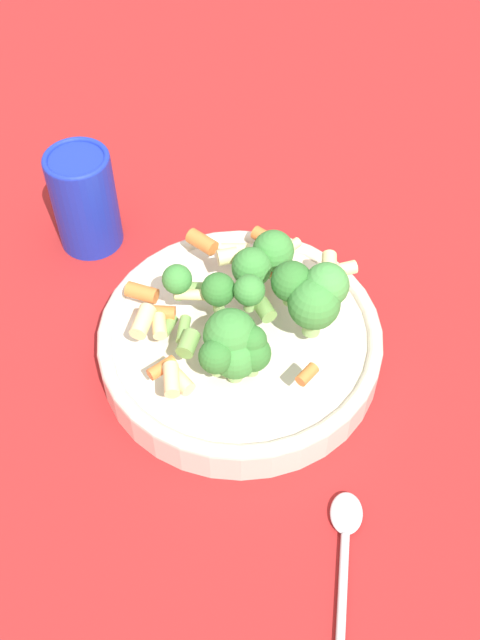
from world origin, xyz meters
TOP-DOWN VIEW (x-y plane):
  - ground_plane at (0.00, 0.00)m, footprint 3.00×3.00m
  - bowl at (0.00, 0.00)m, footprint 0.26×0.26m
  - pasta_salad at (0.01, 0.01)m, footprint 0.19×0.21m
  - cup at (-0.18, -0.12)m, footprint 0.07×0.07m
  - spoon at (0.21, 0.04)m, footprint 0.19×0.08m

SIDE VIEW (x-z plane):
  - ground_plane at x=0.00m, z-range 0.00..0.00m
  - spoon at x=0.21m, z-range 0.00..0.01m
  - bowl at x=0.00m, z-range 0.00..0.04m
  - cup at x=-0.18m, z-range 0.00..0.11m
  - pasta_salad at x=0.01m, z-range 0.04..0.12m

